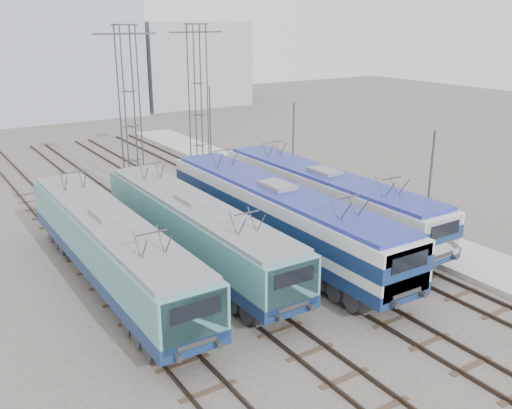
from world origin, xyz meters
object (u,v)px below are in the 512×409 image
object	(u,v)px
locomotive_far_left	(111,246)
locomotive_center_left	(195,228)
catenary_tower_east	(198,94)
mast_rear	(210,127)
mast_front	(429,197)
catenary_tower_west	(129,104)
locomotive_center_right	(279,214)
locomotive_far_right	(326,195)
mast_mid	(293,153)

from	to	relation	value
locomotive_far_left	locomotive_center_left	bearing A→B (deg)	2.06
locomotive_far_left	catenary_tower_east	size ratio (longest dim) A/B	1.49
locomotive_far_left	catenary_tower_east	bearing A→B (deg)	51.29
locomotive_center_left	mast_rear	bearing A→B (deg)	59.43
mast_front	mast_rear	world-z (taller)	same
catenary_tower_west	mast_front	distance (m)	22.00
locomotive_far_left	locomotive_center_right	bearing A→B (deg)	-5.39
catenary_tower_east	mast_rear	xyz separation A→B (m)	(2.10, 2.00, -3.14)
locomotive_center_left	mast_rear	size ratio (longest dim) A/B	2.48
locomotive_center_right	mast_rear	size ratio (longest dim) A/B	2.70
locomotive_far_right	mast_front	xyz separation A→B (m)	(1.85, -6.12, 1.21)
locomotive_far_right	mast_rear	size ratio (longest dim) A/B	2.57
locomotive_center_left	locomotive_far_right	xyz separation A→B (m)	(9.00, 0.49, 0.12)
locomotive_far_right	catenary_tower_east	bearing A→B (deg)	90.90
locomotive_far_left	locomotive_center_left	world-z (taller)	locomotive_far_left
catenary_tower_west	mast_mid	distance (m)	12.16
catenary_tower_west	catenary_tower_east	bearing A→B (deg)	17.10
catenary_tower_east	mast_front	world-z (taller)	catenary_tower_east
mast_front	mast_mid	world-z (taller)	same
locomotive_far_left	locomotive_center_left	xyz separation A→B (m)	(4.50, 0.16, -0.06)
locomotive_center_left	catenary_tower_west	xyz separation A→B (m)	(2.25, 14.37, 4.47)
locomotive_center_right	catenary_tower_west	size ratio (longest dim) A/B	1.57
locomotive_far_left	mast_mid	size ratio (longest dim) A/B	2.55
mast_mid	mast_rear	world-z (taller)	same
locomotive_center_left	mast_rear	xyz separation A→B (m)	(10.85, 18.37, 1.33)
mast_rear	mast_front	bearing A→B (deg)	-90.00
catenary_tower_east	mast_rear	size ratio (longest dim) A/B	1.71
catenary_tower_east	locomotive_center_right	bearing A→B (deg)	-103.74
locomotive_center_left	locomotive_center_right	distance (m)	4.62
locomotive_center_left	locomotive_far_right	world-z (taller)	locomotive_far_right
catenary_tower_east	mast_mid	bearing A→B (deg)	-78.14
locomotive_far_left	locomotive_far_right	xyz separation A→B (m)	(13.50, 0.65, 0.07)
locomotive_far_right	locomotive_far_left	bearing A→B (deg)	-177.23
catenary_tower_east	mast_mid	size ratio (longest dim) A/B	1.71
locomotive_center_right	mast_mid	bearing A→B (deg)	49.29
mast_front	mast_rear	size ratio (longest dim) A/B	1.00
locomotive_far_left	catenary_tower_west	xyz separation A→B (m)	(6.75, 14.53, 4.42)
locomotive_far_right	catenary_tower_east	xyz separation A→B (m)	(-0.25, 15.88, 4.35)
locomotive_center_right	mast_mid	size ratio (longest dim) A/B	2.70
locomotive_center_left	mast_front	distance (m)	12.30
locomotive_far_right	locomotive_center_right	bearing A→B (deg)	-161.53
mast_rear	catenary_tower_west	bearing A→B (deg)	-155.06
locomotive_far_right	mast_front	bearing A→B (deg)	-73.19
locomotive_center_right	catenary_tower_west	distance (m)	16.11
locomotive_center_left	locomotive_center_right	xyz separation A→B (m)	(4.50, -1.01, 0.23)
locomotive_far_left	mast_front	bearing A→B (deg)	-19.61
locomotive_center_right	catenary_tower_east	xyz separation A→B (m)	(4.25, 17.38, 4.24)
locomotive_far_left	locomotive_far_right	bearing A→B (deg)	2.77
locomotive_center_right	mast_mid	distance (m)	9.80
locomotive_far_left	mast_rear	world-z (taller)	mast_rear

